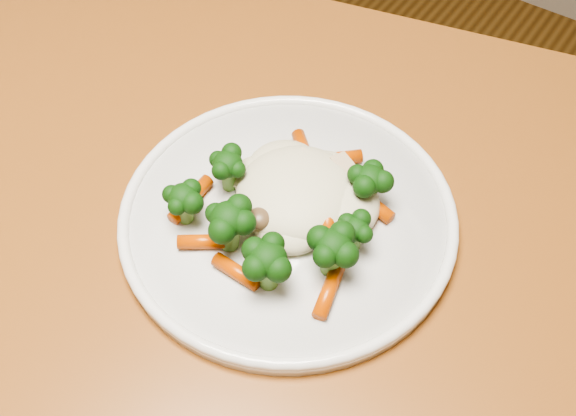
{
  "coord_description": "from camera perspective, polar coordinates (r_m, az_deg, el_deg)",
  "views": [
    {
      "loc": [
        0.24,
        -0.3,
        1.24
      ],
      "look_at": [
        0.03,
        0.01,
        0.77
      ],
      "focal_mm": 45.0,
      "sensor_mm": 36.0,
      "label": 1
    }
  ],
  "objects": [
    {
      "name": "plate",
      "position": [
        0.61,
        0.0,
        -0.83
      ],
      "size": [
        0.28,
        0.28,
        0.01
      ],
      "primitive_type": "cylinder",
      "color": "silver",
      "rests_on": "dining_table"
    },
    {
      "name": "meal",
      "position": [
        0.58,
        0.09,
        0.39
      ],
      "size": [
        0.17,
        0.18,
        0.05
      ],
      "color": "beige",
      "rests_on": "plate"
    },
    {
      "name": "dining_table",
      "position": [
        0.69,
        -6.91,
        -9.1
      ],
      "size": [
        1.26,
        0.99,
        0.75
      ],
      "rotation": [
        0.0,
        0.0,
        0.23
      ],
      "color": "brown",
      "rests_on": "ground"
    }
  ]
}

